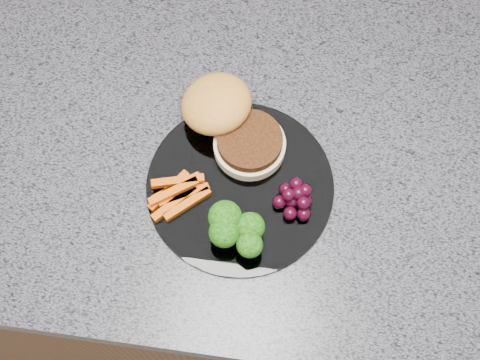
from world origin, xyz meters
name	(u,v)px	position (x,y,z in m)	size (l,w,h in m)	color
island_cabinet	(229,238)	(0.00, 0.00, 0.43)	(1.20, 0.60, 0.86)	#58331E
countertop	(224,146)	(0.00, 0.00, 0.88)	(1.20, 0.60, 0.04)	#55545F
plate	(240,186)	(0.03, -0.07, 0.90)	(0.26, 0.26, 0.01)	white
burger	(228,119)	(0.00, 0.02, 0.93)	(0.19, 0.18, 0.06)	beige
carrot_sticks	(177,193)	(-0.05, -0.09, 0.91)	(0.08, 0.08, 0.02)	#CC4A03
broccoli	(235,228)	(0.04, -0.14, 0.94)	(0.08, 0.07, 0.05)	#649837
grape_bunch	(296,198)	(0.11, -0.08, 0.92)	(0.05, 0.06, 0.03)	black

